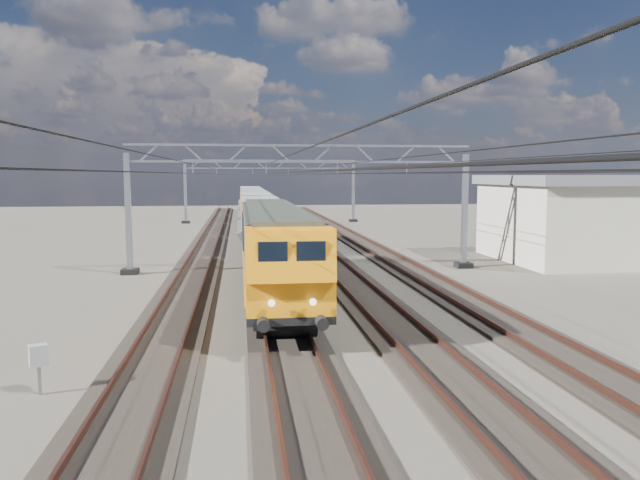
{
  "coord_description": "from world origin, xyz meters",
  "views": [
    {
      "loc": [
        -3.46,
        -30.84,
        5.43
      ],
      "look_at": [
        0.21,
        -2.21,
        2.4
      ],
      "focal_mm": 35.0,
      "sensor_mm": 36.0,
      "label": 1
    }
  ],
  "objects": [
    {
      "name": "hopper_wagon_fourth",
      "position": [
        -2.0,
        57.35,
        2.23
      ],
      "size": [
        3.38,
        13.0,
        3.25
      ],
      "color": "black",
      "rests_on": "ground"
    },
    {
      "name": "ground",
      "position": [
        0.0,
        0.0,
        0.0
      ],
      "size": [
        160.0,
        160.0,
        0.0
      ],
      "primitive_type": "plane",
      "color": "#29241E",
      "rests_on": "ground"
    },
    {
      "name": "locomotive",
      "position": [
        -2.0,
        -2.95,
        2.33
      ],
      "size": [
        2.76,
        21.1,
        3.62
      ],
      "color": "black",
      "rests_on": "ground"
    },
    {
      "name": "track_outer_west",
      "position": [
        -6.0,
        0.0,
        0.07
      ],
      "size": [
        2.6,
        140.0,
        0.3
      ],
      "color": "black",
      "rests_on": "ground"
    },
    {
      "name": "hopper_wagon_mid",
      "position": [
        -2.0,
        28.95,
        2.23
      ],
      "size": [
        3.38,
        13.0,
        3.25
      ],
      "color": "black",
      "rests_on": "ground"
    },
    {
      "name": "catenary_gantry_mid",
      "position": [
        0.0,
        4.0,
        3.91
      ],
      "size": [
        19.9,
        0.9,
        7.11
      ],
      "color": "gray",
      "rests_on": "ground"
    },
    {
      "name": "trackside_cabinet",
      "position": [
        -8.46,
        -15.08,
        0.96
      ],
      "size": [
        0.51,
        0.46,
        1.26
      ],
      "rotation": [
        0.0,
        0.0,
        0.42
      ],
      "color": "gray",
      "rests_on": "ground"
    },
    {
      "name": "track_loco",
      "position": [
        -2.0,
        0.0,
        0.07
      ],
      "size": [
        2.6,
        140.0,
        0.3
      ],
      "color": "black",
      "rests_on": "ground"
    },
    {
      "name": "hopper_wagon_lead",
      "position": [
        -2.0,
        14.75,
        2.23
      ],
      "size": [
        3.38,
        13.0,
        3.25
      ],
      "color": "black",
      "rests_on": "ground"
    },
    {
      "name": "track_inner_east",
      "position": [
        2.0,
        0.0,
        0.07
      ],
      "size": [
        2.6,
        140.0,
        0.3
      ],
      "color": "black",
      "rests_on": "ground"
    },
    {
      "name": "track_outer_east",
      "position": [
        6.0,
        0.0,
        0.07
      ],
      "size": [
        2.6,
        140.0,
        0.3
      ],
      "color": "black",
      "rests_on": "ground"
    },
    {
      "name": "catenary_gantry_far",
      "position": [
        0.0,
        40.0,
        3.91
      ],
      "size": [
        19.9,
        0.9,
        7.11
      ],
      "color": "gray",
      "rests_on": "ground"
    },
    {
      "name": "hopper_wagon_third",
      "position": [
        -2.0,
        43.15,
        2.23
      ],
      "size": [
        3.38,
        13.0,
        3.25
      ],
      "color": "black",
      "rests_on": "ground"
    },
    {
      "name": "overhead_wires",
      "position": [
        0.0,
        8.0,
        5.75
      ],
      "size": [
        12.03,
        140.0,
        0.53
      ],
      "color": "black",
      "rests_on": "ground"
    }
  ]
}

